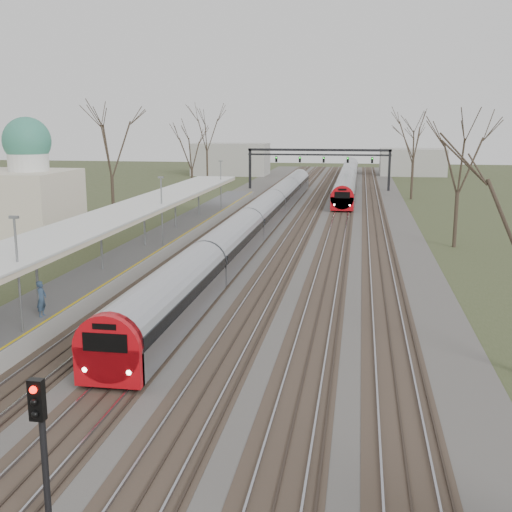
{
  "coord_description": "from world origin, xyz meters",
  "views": [
    {
      "loc": [
        6.43,
        -10.34,
        9.84
      ],
      "look_at": [
        0.39,
        26.76,
        2.0
      ],
      "focal_mm": 45.0,
      "sensor_mm": 36.0,
      "label": 1
    }
  ],
  "objects_px": {
    "train_far": "(348,178)",
    "signal_post": "(41,433)",
    "passenger": "(42,299)",
    "train_near": "(262,215)"
  },
  "relations": [
    {
      "from": "train_far",
      "to": "passenger",
      "type": "distance_m",
      "value": 75.05
    },
    {
      "from": "train_near",
      "to": "signal_post",
      "type": "distance_m",
      "value": 45.5
    },
    {
      "from": "train_near",
      "to": "passenger",
      "type": "distance_m",
      "value": 32.14
    },
    {
      "from": "passenger",
      "to": "signal_post",
      "type": "bearing_deg",
      "value": -155.97
    },
    {
      "from": "passenger",
      "to": "signal_post",
      "type": "relative_size",
      "value": 0.42
    },
    {
      "from": "train_far",
      "to": "passenger",
      "type": "bearing_deg",
      "value": -99.55
    },
    {
      "from": "train_far",
      "to": "signal_post",
      "type": "height_order",
      "value": "signal_post"
    },
    {
      "from": "train_near",
      "to": "passenger",
      "type": "height_order",
      "value": "train_near"
    },
    {
      "from": "train_near",
      "to": "train_far",
      "type": "height_order",
      "value": "same"
    },
    {
      "from": "train_near",
      "to": "train_far",
      "type": "relative_size",
      "value": 1.25
    }
  ]
}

